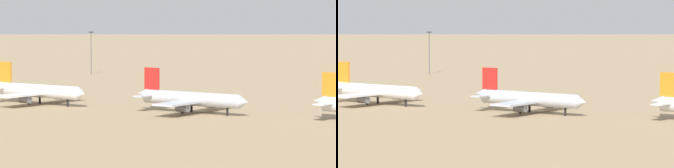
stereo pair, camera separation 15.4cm
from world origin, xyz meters
TOP-DOWN VIEW (x-y plane):
  - ground at (0.00, 0.00)m, footprint 4000.00×4000.00m
  - parked_jet_orange_2 at (-45.58, -8.25)m, footprint 33.50×28.29m
  - parked_jet_red_3 at (0.39, -6.48)m, footprint 32.62×27.50m
  - light_pole_mid at (-101.91, 96.67)m, footprint 1.80×0.50m

SIDE VIEW (x-z plane):
  - ground at x=0.00m, z-range 0.00..0.00m
  - parked_jet_red_3 at x=0.39m, z-range -1.86..8.92m
  - parked_jet_orange_2 at x=-45.58m, z-range -1.91..9.15m
  - light_pole_mid at x=-101.91m, z-range 1.23..18.05m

